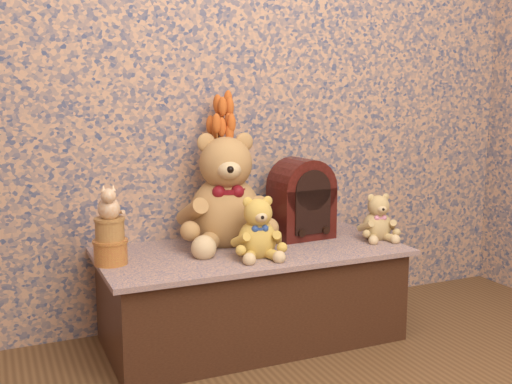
% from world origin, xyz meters
% --- Properties ---
extents(display_shelf, '(1.22, 0.60, 0.38)m').
position_xyz_m(display_shelf, '(0.00, 1.21, 0.19)').
color(display_shelf, navy).
rests_on(display_shelf, ground).
extents(teddy_large, '(0.49, 0.55, 0.50)m').
position_xyz_m(teddy_large, '(-0.06, 1.33, 0.63)').
color(teddy_large, '#A06B3E').
rests_on(teddy_large, display_shelf).
extents(teddy_medium, '(0.24, 0.27, 0.25)m').
position_xyz_m(teddy_medium, '(-0.02, 1.10, 0.51)').
color(teddy_medium, '#B47D32').
rests_on(teddy_medium, display_shelf).
extents(teddy_small, '(0.21, 0.23, 0.21)m').
position_xyz_m(teddy_small, '(0.56, 1.15, 0.49)').
color(teddy_small, tan).
rests_on(teddy_small, display_shelf).
extents(cathedral_radio, '(0.26, 0.20, 0.35)m').
position_xyz_m(cathedral_radio, '(0.28, 1.31, 0.56)').
color(cathedral_radio, '#350E09').
rests_on(cathedral_radio, display_shelf).
extents(ceramic_vase, '(0.13, 0.13, 0.21)m').
position_xyz_m(ceramic_vase, '(-0.07, 1.36, 0.49)').
color(ceramic_vase, tan).
rests_on(ceramic_vase, display_shelf).
extents(dried_stalks, '(0.25, 0.25, 0.40)m').
position_xyz_m(dried_stalks, '(-0.07, 1.36, 0.79)').
color(dried_stalks, '#CB5920').
rests_on(dried_stalks, ceramic_vase).
extents(biscuit_tin_lower, '(0.13, 0.13, 0.09)m').
position_xyz_m(biscuit_tin_lower, '(-0.56, 1.22, 0.43)').
color(biscuit_tin_lower, gold).
rests_on(biscuit_tin_lower, display_shelf).
extents(biscuit_tin_upper, '(0.14, 0.14, 0.08)m').
position_xyz_m(biscuit_tin_upper, '(-0.56, 1.22, 0.51)').
color(biscuit_tin_upper, tan).
rests_on(biscuit_tin_upper, biscuit_tin_lower).
extents(cat_figurine, '(0.11, 0.12, 0.13)m').
position_xyz_m(cat_figurine, '(-0.56, 1.22, 0.62)').
color(cat_figurine, silver).
rests_on(cat_figurine, biscuit_tin_upper).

